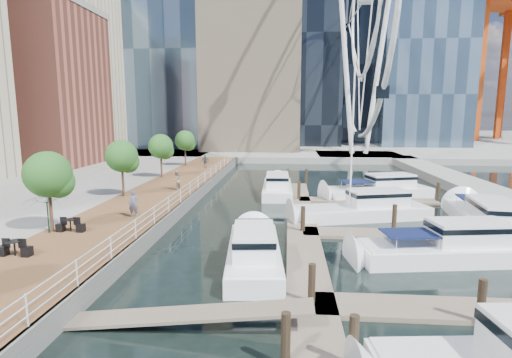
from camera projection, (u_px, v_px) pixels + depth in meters
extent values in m
plane|color=black|center=(242.00, 284.00, 18.15)|extent=(520.00, 520.00, 0.00)
cube|color=brown|center=(157.00, 200.00, 33.54)|extent=(6.00, 60.00, 1.00)
cube|color=#595954|center=(192.00, 201.00, 33.30)|extent=(0.25, 60.00, 1.00)
cube|color=gray|center=(282.00, 139.00, 118.44)|extent=(200.00, 114.00, 1.00)
cube|color=gray|center=(487.00, 194.00, 36.16)|extent=(4.00, 60.00, 1.00)
cube|color=gray|center=(358.00, 157.00, 68.12)|extent=(14.00, 12.00, 1.00)
cube|color=#6D6051|center=(302.00, 224.00, 27.73)|extent=(2.00, 32.00, 0.20)
cube|color=#6D6051|center=(467.00, 310.00, 15.45)|extent=(12.00, 2.00, 0.20)
cube|color=#6D6051|center=(398.00, 234.00, 25.29)|extent=(12.00, 2.00, 0.20)
cube|color=#6D6051|center=(367.00, 201.00, 35.13)|extent=(12.00, 2.00, 0.20)
cube|color=brown|center=(44.00, 88.00, 52.24)|extent=(12.00, 14.00, 20.00)
cube|color=#BCAD8E|center=(65.00, 71.00, 67.82)|extent=(14.00, 16.00, 28.00)
cylinder|color=white|center=(346.00, 76.00, 66.17)|extent=(0.80, 0.80, 26.00)
cylinder|color=white|center=(377.00, 75.00, 65.77)|extent=(0.80, 0.80, 26.00)
cylinder|color=#3F2B1C|center=(51.00, 211.00, 22.64)|extent=(0.20, 0.20, 2.40)
sphere|color=#265B1E|center=(48.00, 174.00, 22.30)|extent=(2.60, 2.60, 2.60)
cylinder|color=#3F2B1C|center=(123.00, 182.00, 32.48)|extent=(0.20, 0.20, 2.40)
sphere|color=#265B1E|center=(122.00, 156.00, 32.14)|extent=(2.60, 2.60, 2.60)
cylinder|color=#3F2B1C|center=(161.00, 166.00, 42.32)|extent=(0.20, 0.20, 2.40)
sphere|color=#265B1E|center=(161.00, 146.00, 41.98)|extent=(2.60, 2.60, 2.60)
cylinder|color=#3F2B1C|center=(185.00, 156.00, 52.16)|extent=(0.20, 0.20, 2.40)
sphere|color=#265B1E|center=(185.00, 140.00, 51.83)|extent=(2.60, 2.60, 2.60)
imported|color=#4C4D66|center=(134.00, 204.00, 25.89)|extent=(0.69, 0.50, 1.76)
imported|color=gray|center=(176.00, 180.00, 35.25)|extent=(0.95, 1.04, 1.73)
imported|color=#2E343A|center=(205.00, 161.00, 50.12)|extent=(0.98, 0.42, 1.67)
imported|color=#0F391D|center=(48.00, 214.00, 22.34)|extent=(2.55, 2.60, 2.22)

